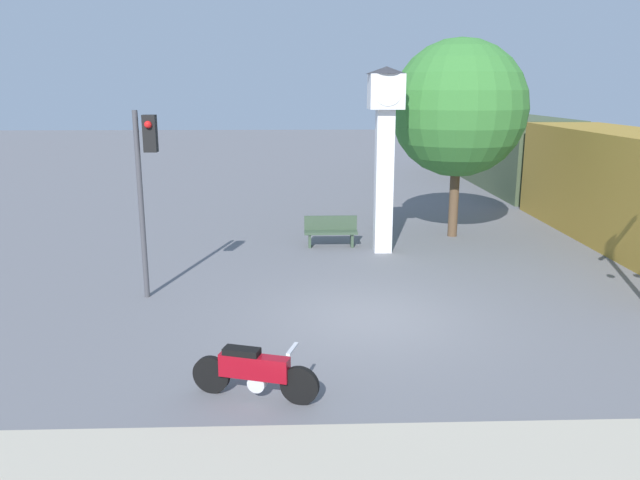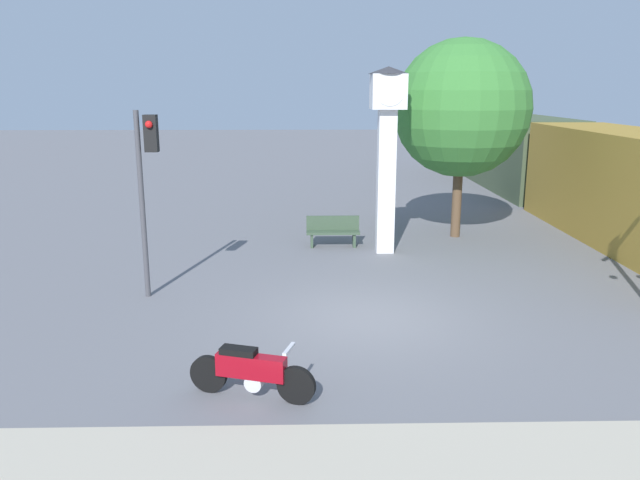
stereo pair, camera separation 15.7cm
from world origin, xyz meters
name	(u,v)px [view 1 (the left image)]	position (x,y,z in m)	size (l,w,h in m)	color
ground_plane	(370,318)	(0.00, 0.00, 0.00)	(120.00, 120.00, 0.00)	slate
motorcycle	(254,372)	(-2.18, -3.36, 0.44)	(1.99, 0.74, 0.91)	black
clock_tower	(385,133)	(0.98, 5.46, 3.45)	(1.14, 1.14, 5.26)	white
freight_train	(555,165)	(8.68, 12.03, 1.70)	(2.80, 25.98, 3.40)	olive
traffic_light	(145,171)	(-4.83, 1.55, 2.90)	(0.50, 0.35, 4.22)	#47474C
street_tree	(459,108)	(3.51, 7.32, 4.06)	(4.23, 4.23, 6.19)	brown
bench	(331,230)	(-0.51, 6.11, 0.49)	(1.60, 0.44, 0.92)	#384C38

